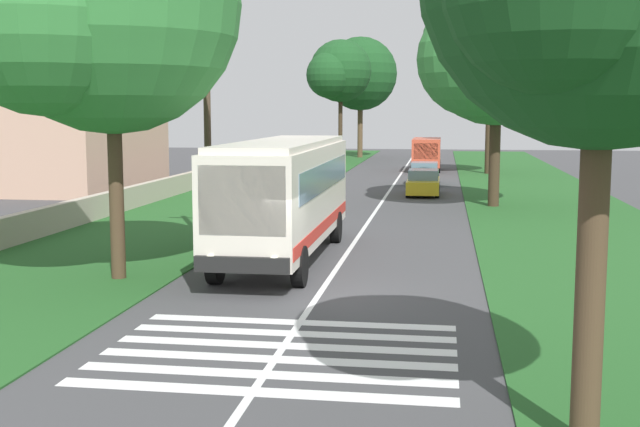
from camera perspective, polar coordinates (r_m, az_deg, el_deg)
ground at (r=20.62m, az=-0.12°, el=-5.78°), size 160.00×160.00×0.00m
grass_verge_left at (r=36.92m, az=-9.20°, el=-0.06°), size 120.00×8.00×0.04m
grass_verge_right at (r=35.54m, az=16.87°, el=-0.56°), size 120.00×8.00×0.04m
centre_line at (r=35.30m, az=3.58°, el=-0.34°), size 110.00×0.16×0.01m
coach_bus at (r=25.33m, az=-2.47°, el=1.57°), size 11.16×2.62×3.73m
zebra_crossing at (r=15.93m, az=-2.85°, el=-9.70°), size 4.95×6.80×0.01m
trailing_car_0 at (r=45.27m, az=7.27°, el=2.12°), size 4.30×1.78×1.43m
trailing_car_1 at (r=51.82m, az=7.36°, el=2.76°), size 4.30×1.78×1.43m
trailing_minibus_0 at (r=63.59m, az=7.50°, el=4.37°), size 6.00×2.14×2.53m
roadside_tree_left_0 at (r=81.55m, az=2.78°, el=9.65°), size 8.38×7.23×11.87m
roadside_tree_left_1 at (r=73.56m, az=1.31°, el=9.84°), size 7.07×5.64×10.94m
roadside_tree_left_2 at (r=23.04m, az=-15.00°, el=13.54°), size 8.68×7.01×10.94m
roadside_tree_right_0 at (r=39.97m, az=11.96°, el=10.94°), size 8.67×7.39×11.14m
roadside_tree_right_1 at (r=61.35m, az=11.74°, el=9.80°), size 6.76×5.59×10.49m
utility_pole at (r=27.73m, az=-7.92°, el=6.64°), size 0.24×1.40×8.41m
roadside_wall at (r=42.66m, az=-11.52°, el=1.58°), size 70.00×0.40×1.04m
roadside_building at (r=50.95m, az=-17.01°, el=5.91°), size 13.37×8.11×7.41m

